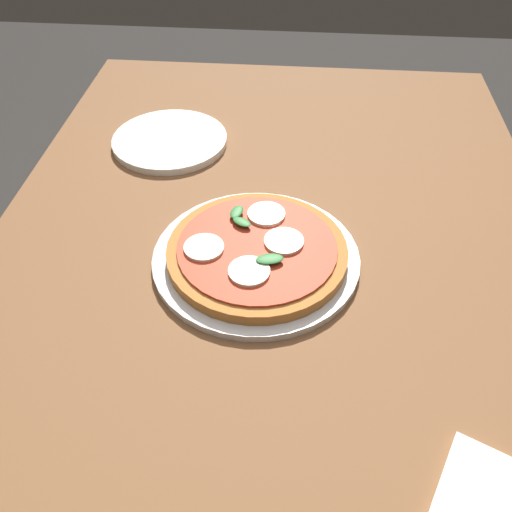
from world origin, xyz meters
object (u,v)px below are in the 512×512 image
plate_white (170,140)px  serving_tray (256,258)px  dining_table (268,323)px  pizza (257,251)px  napkin (482,503)px

plate_white → serving_tray: bearing=31.9°
dining_table → pizza: pizza is taller
napkin → pizza: bearing=-142.4°
pizza → napkin: pizza is taller
serving_tray → napkin: bearing=37.6°
dining_table → plate_white: (-0.36, -0.22, 0.11)m
serving_tray → plate_white: plate_white is taller
serving_tray → napkin: serving_tray is taller
pizza → plate_white: size_ratio=1.21×
serving_tray → plate_white: (-0.32, -0.20, 0.00)m
serving_tray → pizza: 0.02m
pizza → plate_white: pizza is taller
dining_table → serving_tray: (-0.04, -0.02, 0.11)m
plate_white → napkin: bearing=34.9°
plate_white → dining_table: bearing=31.9°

